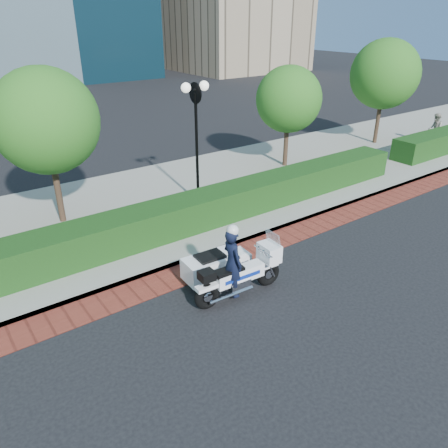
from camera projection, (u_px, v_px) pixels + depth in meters
ground at (273, 277)px, 11.67m from camera, size 120.00×120.00×0.00m
brick_strip at (239, 254)px, 12.75m from camera, size 60.00×1.00×0.01m
sidewalk at (164, 203)px, 16.00m from camera, size 60.00×8.00×0.15m
hedge_main at (199, 210)px, 14.00m from camera, size 18.00×1.20×1.00m
lamppost at (196, 125)px, 14.69m from camera, size 1.02×0.70×4.21m
tree_b at (46, 121)px, 13.05m from camera, size 3.20×3.20×4.89m
tree_c at (289, 99)px, 18.51m from camera, size 2.80×2.80×4.30m
tree_d at (385, 74)px, 21.70m from camera, size 3.40×3.40×5.16m
police_motorcycle at (228, 267)px, 10.80m from camera, size 2.50×1.79×2.02m
pedestrian at (435, 129)px, 22.53m from camera, size 0.99×0.96×1.61m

